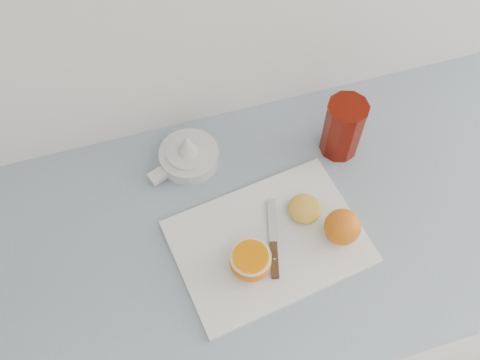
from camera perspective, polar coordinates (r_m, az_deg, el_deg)
The scene contains 8 objects.
counter at distance 1.50m, azimuth 3.28°, elevation -12.00°, with size 2.49×0.64×0.89m.
cutting_board at distance 1.07m, azimuth 3.08°, elevation -6.60°, with size 0.37×0.26×0.01m, color white.
whole_orange at distance 1.05m, azimuth 10.86°, elevation -4.94°, with size 0.07×0.07×0.07m.
half_orange at distance 1.02m, azimuth 1.14°, elevation -8.66°, with size 0.08×0.08×0.05m.
squeezed_shell at distance 1.08m, azimuth 6.91°, elevation -3.06°, with size 0.07×0.07×0.03m.
paring_knife at distance 1.05m, azimuth 3.65°, elevation -7.76°, with size 0.06×0.17×0.01m.
citrus_juicer at distance 1.15m, azimuth -5.54°, elevation 2.68°, with size 0.16×0.13×0.09m.
red_tumbler at distance 1.16m, azimuth 10.90°, elevation 5.32°, with size 0.09×0.09×0.14m.
Camera 1 is at (-0.37, 1.24, 1.86)m, focal length 40.00 mm.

